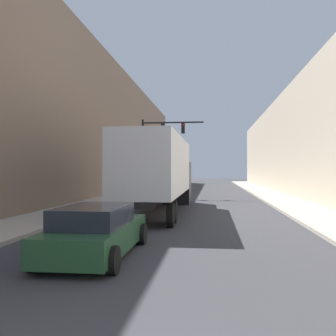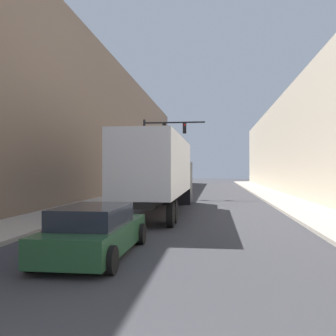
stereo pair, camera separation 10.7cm
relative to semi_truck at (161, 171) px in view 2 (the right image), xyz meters
name	(u,v)px [view 2 (the right image)]	position (x,y,z in m)	size (l,w,h in m)	color
sidewalk_right	(276,197)	(7.91, 11.93, -2.17)	(2.88, 80.00, 0.15)	#B2A899
sidewalk_left	(126,195)	(-4.86, 11.93, -2.17)	(2.88, 80.00, 0.15)	#B2A899
building_right	(331,139)	(12.34, 11.93, 2.59)	(6.00, 80.00, 9.66)	beige
building_left	(77,125)	(-9.29, 11.93, 4.10)	(6.00, 80.00, 12.68)	#846B56
semi_truck	(161,171)	(0.00, 0.00, 0.00)	(2.60, 13.09, 3.93)	silver
sedan_car	(95,232)	(-0.27, -10.45, -1.59)	(2.05, 4.69, 1.35)	#234C2D
traffic_signal_gantry	(158,144)	(-2.08, 12.22, 2.35)	(5.42, 0.35, 6.73)	black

